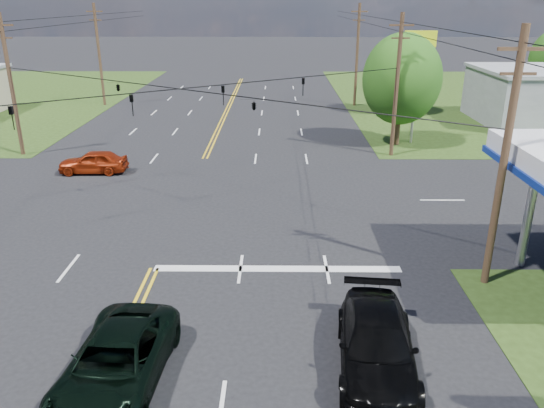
{
  "coord_description": "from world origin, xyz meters",
  "views": [
    {
      "loc": [
        4.96,
        -15.1,
        10.17
      ],
      "look_at": [
        4.76,
        6.0,
        2.06
      ],
      "focal_mm": 35.0,
      "sensor_mm": 36.0,
      "label": 1
    }
  ],
  "objects_px": {
    "pole_left_far": "(99,54)",
    "pole_se": "(504,160)",
    "suv_black": "(377,345)",
    "tree_right_b": "(400,69)",
    "pole_right_far": "(357,54)",
    "tree_right_a": "(402,79)",
    "pole_nw": "(11,84)",
    "pole_ne": "(397,85)",
    "pickup_dkgreen": "(116,363)"
  },
  "relations": [
    {
      "from": "pole_left_far",
      "to": "pole_se",
      "type": "bearing_deg",
      "value": -54.9
    },
    {
      "from": "suv_black",
      "to": "tree_right_b",
      "type": "bearing_deg",
      "value": 83.02
    },
    {
      "from": "pole_right_far",
      "to": "tree_right_a",
      "type": "bearing_deg",
      "value": -86.42
    },
    {
      "from": "pole_nw",
      "to": "pole_ne",
      "type": "xyz_separation_m",
      "value": [
        26.0,
        0.0,
        0.0
      ]
    },
    {
      "from": "pole_se",
      "to": "pole_ne",
      "type": "relative_size",
      "value": 1.0
    },
    {
      "from": "pole_nw",
      "to": "suv_black",
      "type": "height_order",
      "value": "pole_nw"
    },
    {
      "from": "pole_right_far",
      "to": "tree_right_b",
      "type": "distance_m",
      "value": 5.4
    },
    {
      "from": "pole_nw",
      "to": "pole_right_far",
      "type": "relative_size",
      "value": 0.95
    },
    {
      "from": "pole_ne",
      "to": "pole_right_far",
      "type": "relative_size",
      "value": 0.95
    },
    {
      "from": "pole_se",
      "to": "pole_nw",
      "type": "bearing_deg",
      "value": 145.3
    },
    {
      "from": "pole_left_far",
      "to": "pole_right_far",
      "type": "xyz_separation_m",
      "value": [
        26.0,
        0.0,
        0.0
      ]
    },
    {
      "from": "pole_left_far",
      "to": "pickup_dkgreen",
      "type": "distance_m",
      "value": 45.26
    },
    {
      "from": "pole_right_far",
      "to": "pickup_dkgreen",
      "type": "distance_m",
      "value": 44.98
    },
    {
      "from": "tree_right_b",
      "to": "pole_left_far",
      "type": "bearing_deg",
      "value": 172.28
    },
    {
      "from": "pole_se",
      "to": "pole_right_far",
      "type": "xyz_separation_m",
      "value": [
        0.0,
        37.0,
        0.25
      ]
    },
    {
      "from": "pole_left_far",
      "to": "pole_ne",
      "type": "bearing_deg",
      "value": -36.16
    },
    {
      "from": "pole_se",
      "to": "tree_right_a",
      "type": "height_order",
      "value": "pole_se"
    },
    {
      "from": "pole_nw",
      "to": "tree_right_b",
      "type": "relative_size",
      "value": 1.34
    },
    {
      "from": "pole_left_far",
      "to": "pole_nw",
      "type": "bearing_deg",
      "value": -90.0
    },
    {
      "from": "pickup_dkgreen",
      "to": "pole_nw",
      "type": "bearing_deg",
      "value": 123.13
    },
    {
      "from": "tree_right_b",
      "to": "suv_black",
      "type": "xyz_separation_m",
      "value": [
        -8.6,
        -38.11,
        -3.43
      ]
    },
    {
      "from": "pole_nw",
      "to": "pickup_dkgreen",
      "type": "distance_m",
      "value": 27.83
    },
    {
      "from": "pole_right_far",
      "to": "pole_ne",
      "type": "bearing_deg",
      "value": -90.0
    },
    {
      "from": "pole_right_far",
      "to": "suv_black",
      "type": "xyz_separation_m",
      "value": [
        -5.1,
        -42.11,
        -4.38
      ]
    },
    {
      "from": "pole_se",
      "to": "tree_right_b",
      "type": "distance_m",
      "value": 33.19
    },
    {
      "from": "pole_left_far",
      "to": "suv_black",
      "type": "xyz_separation_m",
      "value": [
        20.9,
        -42.11,
        -4.38
      ]
    },
    {
      "from": "pole_ne",
      "to": "tree_right_a",
      "type": "xyz_separation_m",
      "value": [
        1.0,
        3.0,
        -0.05
      ]
    },
    {
      "from": "pole_nw",
      "to": "pole_ne",
      "type": "relative_size",
      "value": 1.0
    },
    {
      "from": "pole_left_far",
      "to": "tree_right_a",
      "type": "xyz_separation_m",
      "value": [
        27.0,
        -16.0,
        -0.3
      ]
    },
    {
      "from": "pole_ne",
      "to": "suv_black",
      "type": "distance_m",
      "value": 24.02
    },
    {
      "from": "pole_nw",
      "to": "suv_black",
      "type": "bearing_deg",
      "value": -47.88
    },
    {
      "from": "pole_nw",
      "to": "pole_left_far",
      "type": "xyz_separation_m",
      "value": [
        0.0,
        19.0,
        0.25
      ]
    },
    {
      "from": "pole_right_far",
      "to": "tree_right_a",
      "type": "xyz_separation_m",
      "value": [
        1.0,
        -16.0,
        -0.3
      ]
    },
    {
      "from": "pole_nw",
      "to": "pole_right_far",
      "type": "xyz_separation_m",
      "value": [
        26.0,
        19.0,
        0.25
      ]
    },
    {
      "from": "pickup_dkgreen",
      "to": "pole_left_far",
      "type": "bearing_deg",
      "value": 111.19
    },
    {
      "from": "pole_ne",
      "to": "pole_left_far",
      "type": "height_order",
      "value": "pole_left_far"
    },
    {
      "from": "pole_se",
      "to": "pickup_dkgreen",
      "type": "bearing_deg",
      "value": -154.44
    },
    {
      "from": "pole_nw",
      "to": "suv_black",
      "type": "xyz_separation_m",
      "value": [
        20.9,
        -23.11,
        -4.12
      ]
    },
    {
      "from": "tree_right_b",
      "to": "suv_black",
      "type": "bearing_deg",
      "value": -102.72
    },
    {
      "from": "pole_left_far",
      "to": "tree_right_a",
      "type": "distance_m",
      "value": 31.39
    },
    {
      "from": "tree_right_a",
      "to": "pickup_dkgreen",
      "type": "distance_m",
      "value": 30.45
    },
    {
      "from": "pole_ne",
      "to": "tree_right_a",
      "type": "height_order",
      "value": "pole_ne"
    },
    {
      "from": "pole_nw",
      "to": "pole_left_far",
      "type": "relative_size",
      "value": 0.95
    },
    {
      "from": "pole_left_far",
      "to": "tree_right_b",
      "type": "relative_size",
      "value": 1.41
    },
    {
      "from": "pole_ne",
      "to": "pole_left_far",
      "type": "distance_m",
      "value": 32.2
    },
    {
      "from": "pole_nw",
      "to": "pole_left_far",
      "type": "bearing_deg",
      "value": 90.0
    },
    {
      "from": "tree_right_b",
      "to": "pickup_dkgreen",
      "type": "height_order",
      "value": "tree_right_b"
    },
    {
      "from": "pole_left_far",
      "to": "pole_right_far",
      "type": "bearing_deg",
      "value": 0.0
    },
    {
      "from": "pole_left_far",
      "to": "pickup_dkgreen",
      "type": "bearing_deg",
      "value": -72.56
    },
    {
      "from": "pole_left_far",
      "to": "pole_right_far",
      "type": "distance_m",
      "value": 26.0
    }
  ]
}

